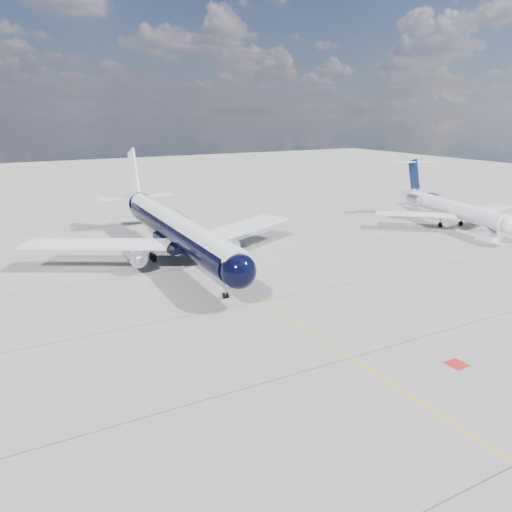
# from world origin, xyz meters

# --- Properties ---
(ground) EXTENTS (320.00, 320.00, 0.00)m
(ground) POSITION_xyz_m (0.00, 30.00, 0.00)
(ground) COLOR gray
(ground) RESTS_ON ground
(taxiway_centerline) EXTENTS (0.16, 160.00, 0.01)m
(taxiway_centerline) POSITION_xyz_m (0.00, 25.00, 0.00)
(taxiway_centerline) COLOR #EEA50C
(taxiway_centerline) RESTS_ON ground
(red_marking) EXTENTS (1.60, 1.60, 0.01)m
(red_marking) POSITION_xyz_m (6.80, -10.00, 0.00)
(red_marking) COLOR maroon
(red_marking) RESTS_ON ground
(main_airliner) EXTENTS (39.79, 48.39, 13.99)m
(main_airliner) POSITION_xyz_m (-2.84, 30.24, 4.34)
(main_airliner) COLOR black
(main_airliner) RESTS_ON ground
(regional_jet) EXTENTS (27.52, 32.11, 10.98)m
(regional_jet) POSITION_xyz_m (47.50, 26.61, 3.46)
(regional_jet) COLOR silver
(regional_jet) RESTS_ON ground
(boarding_stair) EXTENTS (2.56, 3.14, 3.35)m
(boarding_stair) POSITION_xyz_m (44.61, 15.80, 0.62)
(boarding_stair) COLOR silver
(boarding_stair) RESTS_ON ground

